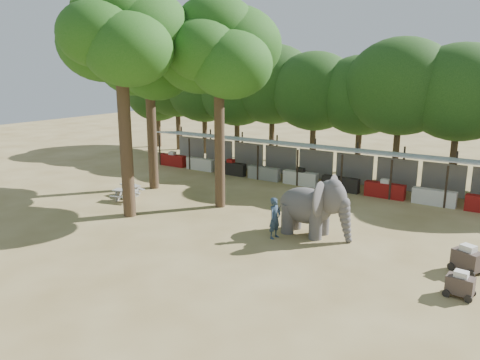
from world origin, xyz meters
The scene contains 12 objects.
ground centered at (0.00, 0.00, 0.00)m, with size 100.00×100.00×0.00m, color olive.
vendor_stalls centered at (0.00, 13.84, 1.18)m, with size 28.00×2.99×2.80m.
yard_tree_left centered at (-9.13, 7.19, 8.20)m, with size 7.10×6.90×11.02m.
yard_tree_center centered at (-6.13, 2.19, 9.21)m, with size 7.10×6.90×12.04m.
yard_tree_back centered at (-3.13, 6.19, 8.54)m, with size 7.10×6.90×11.36m.
backdrop_trees centered at (0.00, 19.00, 5.51)m, with size 46.46×5.95×8.33m.
elephant centered at (3.34, 4.65, 1.41)m, with size 3.65×2.82×2.82m.
handler centered at (2.01, 3.32, 0.96)m, with size 0.69×0.46×1.91m, color #26384C.
picnic_table_near centered at (-8.29, 3.83, 0.44)m, with size 1.63×1.53×0.68m.
picnic_table_far centered at (-8.90, 4.83, 0.45)m, with size 1.60×1.49×0.69m.
cart_front centered at (10.06, 1.85, 0.46)m, with size 1.00×0.70×0.94m.
cart_back centered at (9.94, 4.14, 0.54)m, with size 1.32×1.13×1.10m.
Camera 1 is at (11.84, -14.49, 7.67)m, focal length 35.00 mm.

